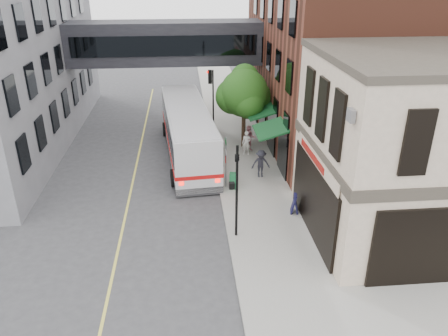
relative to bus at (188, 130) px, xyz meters
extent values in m
plane|color=#38383A|center=(1.64, -12.09, -1.82)|extent=(120.00, 120.00, 0.00)
cube|color=gray|center=(3.64, 1.91, -1.75)|extent=(4.00, 60.00, 0.15)
cube|color=tan|center=(10.64, -10.09, 2.25)|extent=(10.00, 8.00, 8.15)
cube|color=#38332B|center=(10.64, -10.09, 2.33)|extent=(10.12, 8.12, 0.50)
cube|color=#38332B|center=(10.64, -10.09, 6.48)|extent=(10.12, 8.12, 0.30)
cube|color=black|center=(5.58, -10.09, 0.03)|extent=(0.14, 6.40, 3.40)
cube|color=black|center=(5.54, -10.09, 0.03)|extent=(0.04, 5.90, 3.00)
cube|color=maroon|center=(5.52, -9.49, 1.98)|extent=(0.03, 3.60, 0.32)
cube|color=#592A1B|center=(11.64, 2.91, 5.18)|extent=(12.00, 18.00, 14.00)
cube|color=#0C3619|center=(4.78, 1.66, 1.18)|extent=(1.80, 13.00, 0.40)
cube|color=black|center=(-1.36, 5.91, 4.68)|extent=(14.00, 3.00, 3.00)
cube|color=black|center=(-1.36, 4.36, 4.68)|extent=(13.00, 0.08, 1.40)
cube|color=black|center=(-1.36, 7.46, 4.68)|extent=(13.00, 0.08, 1.40)
cylinder|color=black|center=(2.04, -10.09, 0.58)|extent=(0.12, 0.12, 4.50)
cube|color=black|center=(1.82, -10.09, 0.93)|extent=(0.25, 0.22, 0.30)
imported|color=black|center=(2.04, -10.09, 2.43)|extent=(0.20, 0.16, 1.00)
cylinder|color=black|center=(2.04, 4.91, 0.58)|extent=(0.12, 0.12, 4.50)
cube|color=black|center=(1.82, 4.91, 0.93)|extent=(0.25, 0.22, 0.30)
cube|color=black|center=(1.82, 4.91, 2.33)|extent=(0.28, 0.28, 1.00)
sphere|color=#FF0C05|center=(1.66, 4.91, 2.68)|extent=(0.18, 0.18, 0.18)
cylinder|color=gray|center=(2.04, -5.09, -0.17)|extent=(0.08, 0.08, 3.00)
cube|color=white|center=(2.02, -5.09, 0.53)|extent=(0.03, 0.75, 0.22)
cube|color=#0C591E|center=(2.02, -5.09, 1.08)|extent=(0.03, 0.70, 0.18)
cube|color=#B20C0C|center=(2.02, -5.09, 0.03)|extent=(0.03, 0.30, 0.40)
cylinder|color=#382619|center=(3.84, 0.91, -0.27)|extent=(0.28, 0.28, 2.80)
sphere|color=#144813|center=(3.84, 0.91, 2.13)|extent=(3.20, 3.20, 3.20)
sphere|color=#144813|center=(4.64, 1.41, 1.73)|extent=(2.20, 2.20, 2.20)
sphere|color=#144813|center=(3.14, 1.21, 1.83)|extent=(2.40, 2.40, 2.40)
sphere|color=#144813|center=(3.94, 1.51, 2.93)|extent=(2.00, 2.00, 2.00)
cube|color=#D8CC4C|center=(-3.36, -2.09, -1.82)|extent=(0.12, 40.00, 0.01)
cube|color=silver|center=(0.00, 0.00, -0.09)|extent=(3.66, 12.23, 3.04)
cube|color=black|center=(0.00, 0.00, 0.43)|extent=(3.70, 12.03, 1.10)
cube|color=#B20C0C|center=(0.00, 0.00, -0.62)|extent=(3.72, 12.26, 0.23)
cylinder|color=black|center=(-0.92, -4.50, -1.30)|extent=(0.40, 1.07, 1.05)
cylinder|color=black|center=(1.69, -4.27, -1.30)|extent=(0.40, 1.07, 1.05)
cylinder|color=black|center=(-1.65, 3.86, -1.30)|extent=(0.40, 1.07, 1.05)
cylinder|color=black|center=(0.96, 4.08, -1.30)|extent=(0.40, 1.07, 1.05)
imported|color=white|center=(3.86, -0.53, -0.87)|extent=(0.67, 0.52, 1.61)
imported|color=pink|center=(4.13, 0.07, -0.78)|extent=(0.94, 0.78, 1.77)
imported|color=#21222A|center=(4.22, -4.01, -0.82)|extent=(1.10, 0.64, 1.69)
cube|color=#166233|center=(2.46, -5.34, -1.21)|extent=(0.52, 0.48, 0.91)
cube|color=black|center=(5.24, -8.29, -1.18)|extent=(0.47, 0.62, 0.99)
camera|label=1|loc=(-0.12, -27.18, 9.74)|focal=35.00mm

